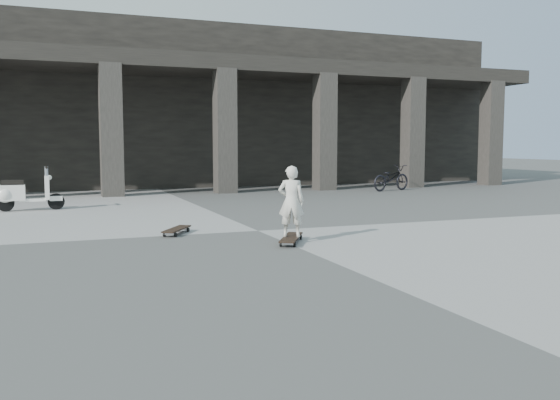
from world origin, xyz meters
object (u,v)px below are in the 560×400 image
object	(u,v)px
child	(291,201)
bicycle	(391,178)
longboard	(291,238)
skateboard_spare	(177,230)
scooter	(19,193)

from	to	relation	value
child	bicycle	bearing A→B (deg)	-105.21
longboard	skateboard_spare	xyz separation A→B (m)	(-1.53, 1.59, -0.00)
child	scooter	bearing A→B (deg)	-32.48
child	skateboard_spare	bearing A→B (deg)	-21.66
skateboard_spare	child	distance (m)	2.29
child	bicycle	size ratio (longest dim) A/B	0.68
child	bicycle	distance (m)	11.38
child	bicycle	xyz separation A→B (m)	(7.24, 8.77, -0.23)
longboard	bicycle	size ratio (longest dim) A/B	0.61
longboard	scooter	world-z (taller)	scooter
longboard	child	bearing A→B (deg)	-59.58
scooter	skateboard_spare	bearing A→B (deg)	-62.82
scooter	bicycle	xyz separation A→B (m)	(11.55, 2.19, 0.02)
longboard	child	distance (m)	0.59
scooter	child	bearing A→B (deg)	-58.66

